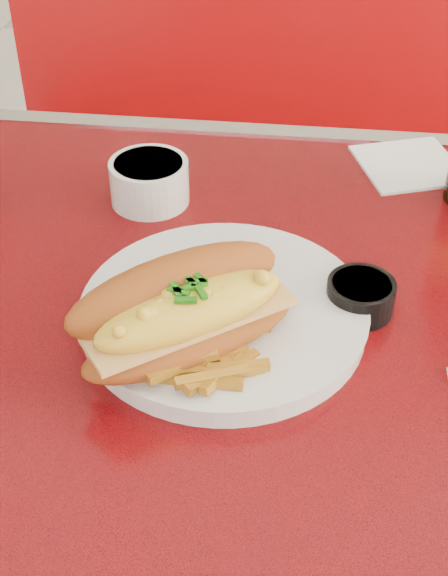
# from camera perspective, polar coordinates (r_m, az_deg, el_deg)

# --- Properties ---
(diner_table) EXTENTS (1.23, 0.83, 0.77)m
(diner_table) POSITION_cam_1_polar(r_m,az_deg,el_deg) (0.84, 4.35, -11.97)
(diner_table) COLOR red
(diner_table) RESTS_ON ground
(booth_bench_far) EXTENTS (1.20, 0.51, 0.90)m
(booth_bench_far) POSITION_cam_1_polar(r_m,az_deg,el_deg) (1.66, 5.53, 2.64)
(booth_bench_far) COLOR #9D0A0C
(booth_bench_far) RESTS_ON ground
(dinner_plate) EXTENTS (0.31, 0.31, 0.02)m
(dinner_plate) POSITION_cam_1_polar(r_m,az_deg,el_deg) (0.74, 0.00, -1.79)
(dinner_plate) COLOR silver
(dinner_plate) RESTS_ON diner_table
(mac_hoagie) EXTENTS (0.22, 0.20, 0.09)m
(mac_hoagie) POSITION_cam_1_polar(r_m,az_deg,el_deg) (0.67, -2.80, -1.63)
(mac_hoagie) COLOR #A14F1A
(mac_hoagie) RESTS_ON dinner_plate
(fries_pile) EXTENTS (0.13, 0.13, 0.03)m
(fries_pile) POSITION_cam_1_polar(r_m,az_deg,el_deg) (0.68, -3.03, -3.27)
(fries_pile) COLOR #C28621
(fries_pile) RESTS_ON dinner_plate
(fork) EXTENTS (0.07, 0.13, 0.00)m
(fork) POSITION_cam_1_polar(r_m,az_deg,el_deg) (0.71, 3.67, -2.66)
(fork) COLOR silver
(fork) RESTS_ON dinner_plate
(gravy_ramekin) EXTENTS (0.09, 0.09, 0.05)m
(gravy_ramekin) POSITION_cam_1_polar(r_m,az_deg,el_deg) (0.90, -5.33, 7.62)
(gravy_ramekin) COLOR silver
(gravy_ramekin) RESTS_ON diner_table
(sauce_cup_right) EXTENTS (0.07, 0.07, 0.03)m
(sauce_cup_right) POSITION_cam_1_polar(r_m,az_deg,el_deg) (0.76, 9.68, -0.51)
(sauce_cup_right) COLOR black
(sauce_cup_right) RESTS_ON diner_table
(paper_napkin) EXTENTS (0.15, 0.15, 0.00)m
(paper_napkin) POSITION_cam_1_polar(r_m,az_deg,el_deg) (1.00, 13.02, 8.54)
(paper_napkin) COLOR white
(paper_napkin) RESTS_ON diner_table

